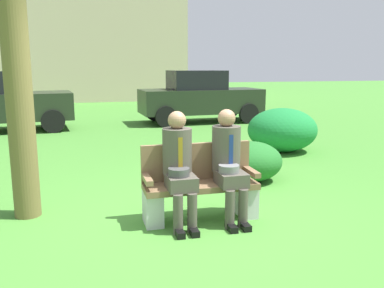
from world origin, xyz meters
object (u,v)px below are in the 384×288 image
object	(u,v)px
seated_man_left	(179,163)
building_backdrop	(37,14)
seated_man_right	(228,160)
parked_car_far	(200,97)
shrub_near_bench	(251,161)
shrub_mid_lawn	(282,130)
park_bench	(199,186)

from	to	relation	value
seated_man_left	building_backdrop	distance (m)	21.44
seated_man_right	building_backdrop	distance (m)	21.54
parked_car_far	building_backdrop	size ratio (longest dim) A/B	0.25
seated_man_left	building_backdrop	size ratio (longest dim) A/B	0.08
seated_man_left	seated_man_right	bearing A→B (deg)	0.05
shrub_near_bench	shrub_mid_lawn	bearing A→B (deg)	51.72
seated_man_right	shrub_mid_lawn	world-z (taller)	seated_man_right
seated_man_right	parked_car_far	world-z (taller)	parked_car_far
park_bench	building_backdrop	xyz separation A→B (m)	(-3.59, 20.69, 4.29)
seated_man_right	seated_man_left	bearing A→B (deg)	-179.95
shrub_mid_lawn	building_backdrop	world-z (taller)	building_backdrop
shrub_mid_lawn	seated_man_right	bearing A→B (deg)	-125.54
seated_man_left	shrub_mid_lawn	xyz separation A→B (m)	(3.08, 3.47, -0.26)
building_backdrop	parked_car_far	bearing A→B (deg)	-64.38
park_bench	building_backdrop	bearing A→B (deg)	99.83
park_bench	parked_car_far	bearing A→B (deg)	74.14
seated_man_left	shrub_near_bench	xyz separation A→B (m)	(1.52, 1.50, -0.41)
park_bench	shrub_mid_lawn	xyz separation A→B (m)	(2.80, 3.35, 0.07)
seated_man_left	building_backdrop	xyz separation A→B (m)	(-3.31, 20.81, 3.96)
shrub_mid_lawn	shrub_near_bench	bearing A→B (deg)	-128.28
shrub_near_bench	parked_car_far	world-z (taller)	parked_car_far
shrub_mid_lawn	building_backdrop	size ratio (longest dim) A/B	0.09
park_bench	seated_man_right	bearing A→B (deg)	-20.91
shrub_near_bench	parked_car_far	distance (m)	7.03
shrub_near_bench	parked_car_far	size ratio (longest dim) A/B	0.26
shrub_near_bench	shrub_mid_lawn	distance (m)	2.52
seated_man_left	seated_man_right	world-z (taller)	seated_man_right
seated_man_left	park_bench	bearing A→B (deg)	23.70
seated_man_right	shrub_near_bench	distance (m)	1.80
seated_man_right	building_backdrop	size ratio (longest dim) A/B	0.08
park_bench	seated_man_right	xyz separation A→B (m)	(0.32, -0.12, 0.34)
seated_man_left	shrub_near_bench	world-z (taller)	seated_man_left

